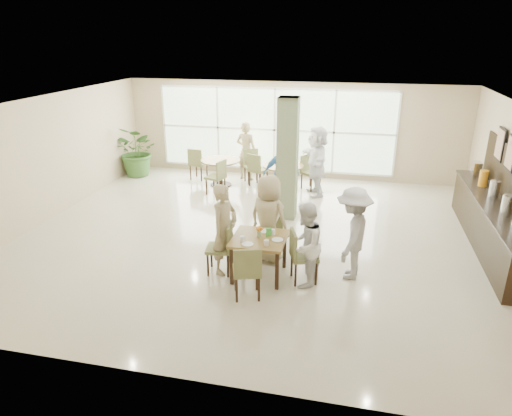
% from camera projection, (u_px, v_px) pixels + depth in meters
% --- Properties ---
extents(ground, '(10.00, 10.00, 0.00)m').
position_uv_depth(ground, '(259.00, 235.00, 9.87)').
color(ground, beige).
rests_on(ground, ground).
extents(room_shell, '(10.00, 10.00, 10.00)m').
position_uv_depth(room_shell, '(259.00, 159.00, 9.26)').
color(room_shell, white).
rests_on(room_shell, ground).
extents(window_bank, '(7.00, 0.04, 7.00)m').
position_uv_depth(window_bank, '(274.00, 130.00, 13.53)').
color(window_bank, silver).
rests_on(window_bank, ground).
extents(column, '(0.45, 0.45, 2.80)m').
position_uv_depth(column, '(287.00, 159.00, 10.38)').
color(column, '#6D7954').
rests_on(column, ground).
extents(main_table, '(0.94, 0.94, 0.75)m').
position_uv_depth(main_table, '(259.00, 242.00, 8.00)').
color(main_table, brown).
rests_on(main_table, ground).
extents(round_table_left, '(1.12, 1.12, 0.75)m').
position_uv_depth(round_table_left, '(221.00, 166.00, 12.91)').
color(round_table_left, brown).
rests_on(round_table_left, ground).
extents(round_table_right, '(1.11, 1.11, 0.75)m').
position_uv_depth(round_table_right, '(283.00, 171.00, 12.40)').
color(round_table_right, brown).
rests_on(round_table_right, ground).
extents(chairs_main_table, '(2.07, 2.06, 0.95)m').
position_uv_depth(chairs_main_table, '(260.00, 251.00, 8.08)').
color(chairs_main_table, brown).
rests_on(chairs_main_table, ground).
extents(chairs_table_left, '(2.21, 1.81, 0.95)m').
position_uv_depth(chairs_table_left, '(222.00, 169.00, 12.97)').
color(chairs_table_left, brown).
rests_on(chairs_table_left, ground).
extents(chairs_table_right, '(2.11, 1.79, 0.95)m').
position_uv_depth(chairs_table_right, '(281.00, 175.00, 12.40)').
color(chairs_table_right, brown).
rests_on(chairs_table_right, ground).
extents(tabletop_clutter, '(0.72, 0.80, 0.21)m').
position_uv_depth(tabletop_clutter, '(262.00, 236.00, 7.90)').
color(tabletop_clutter, white).
rests_on(tabletop_clutter, main_table).
extents(buffet_counter, '(0.64, 4.70, 1.95)m').
position_uv_depth(buffet_counter, '(492.00, 221.00, 9.18)').
color(buffet_counter, black).
rests_on(buffet_counter, ground).
extents(framed_art_a, '(0.05, 0.55, 0.70)m').
position_uv_depth(framed_art_a, '(511.00, 153.00, 9.11)').
color(framed_art_a, black).
rests_on(framed_art_a, ground).
extents(framed_art_b, '(0.05, 0.55, 0.70)m').
position_uv_depth(framed_art_b, '(501.00, 144.00, 9.84)').
color(framed_art_b, black).
rests_on(framed_art_b, ground).
extents(potted_plant, '(1.77, 1.77, 1.53)m').
position_uv_depth(potted_plant, '(138.00, 151.00, 13.71)').
color(potted_plant, '#345F26').
rests_on(potted_plant, ground).
extents(teen_left, '(0.59, 0.71, 1.67)m').
position_uv_depth(teen_left, '(225.00, 229.00, 8.09)').
color(teen_left, tan).
rests_on(teen_left, ground).
extents(teen_far, '(0.93, 0.74, 1.68)m').
position_uv_depth(teen_far, '(268.00, 218.00, 8.54)').
color(teen_far, tan).
rests_on(teen_far, ground).
extents(teen_right, '(0.69, 0.82, 1.49)m').
position_uv_depth(teen_right, '(305.00, 245.00, 7.70)').
color(teen_right, white).
rests_on(teen_right, ground).
extents(teen_standing, '(0.79, 1.17, 1.67)m').
position_uv_depth(teen_standing, '(353.00, 234.00, 7.92)').
color(teen_standing, '#9C9B9E').
rests_on(teen_standing, ground).
extents(adult_a, '(1.07, 0.87, 1.59)m').
position_uv_depth(adult_a, '(281.00, 174.00, 11.43)').
color(adult_a, '#407EC0').
rests_on(adult_a, ground).
extents(adult_b, '(1.21, 1.86, 1.86)m').
position_uv_depth(adult_b, '(317.00, 161.00, 12.05)').
color(adult_b, white).
rests_on(adult_b, ground).
extents(adult_standing, '(0.71, 0.55, 1.73)m').
position_uv_depth(adult_standing, '(246.00, 151.00, 13.34)').
color(adult_standing, tan).
rests_on(adult_standing, ground).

